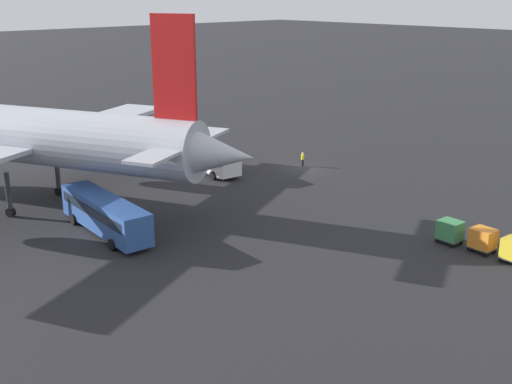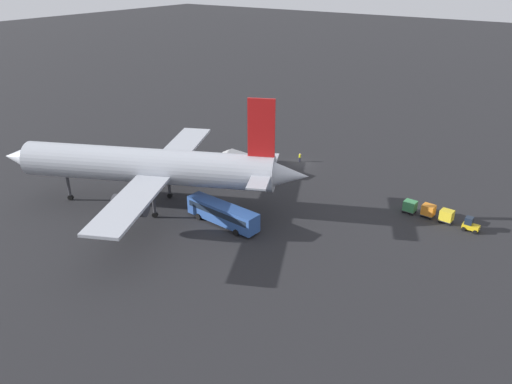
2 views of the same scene
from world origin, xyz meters
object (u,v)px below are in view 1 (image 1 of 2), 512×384
(shuttle_bus_near, at_px, (208,157))
(cargo_cart_orange, at_px, (483,239))
(shuttle_bus_far, at_px, (105,213))
(cargo_cart_green, at_px, (450,230))
(airplane, at_px, (17,135))
(worker_person, at_px, (303,159))

(shuttle_bus_near, relative_size, cargo_cart_orange, 4.93)
(shuttle_bus_far, distance_m, cargo_cart_green, 30.26)
(airplane, bearing_deg, cargo_cart_orange, -174.80)
(airplane, distance_m, worker_person, 33.63)
(shuttle_bus_near, relative_size, shuttle_bus_far, 0.80)
(shuttle_bus_near, xyz_separation_m, cargo_cart_orange, (-34.98, -0.92, -0.64))
(shuttle_bus_far, bearing_deg, cargo_cart_green, -132.83)
(airplane, bearing_deg, shuttle_bus_far, 162.66)
(shuttle_bus_far, bearing_deg, shuttle_bus_near, -58.82)
(worker_person, bearing_deg, airplane, 73.38)
(worker_person, distance_m, cargo_cart_green, 27.83)
(worker_person, height_order, cargo_cart_orange, cargo_cart_orange)
(shuttle_bus_near, height_order, shuttle_bus_far, shuttle_bus_far)
(shuttle_bus_near, height_order, cargo_cart_orange, shuttle_bus_near)
(airplane, xyz_separation_m, shuttle_bus_near, (-3.49, -21.38, -5.33))
(shuttle_bus_far, bearing_deg, cargo_cart_orange, -135.93)
(airplane, height_order, shuttle_bus_near, airplane)
(worker_person, distance_m, cargo_cart_orange, 30.50)
(cargo_cart_orange, bearing_deg, cargo_cart_green, 4.91)
(shuttle_bus_far, xyz_separation_m, cargo_cart_green, (-22.42, -20.31, -0.78))
(airplane, height_order, cargo_cart_orange, airplane)
(worker_person, bearing_deg, cargo_cart_orange, 162.14)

